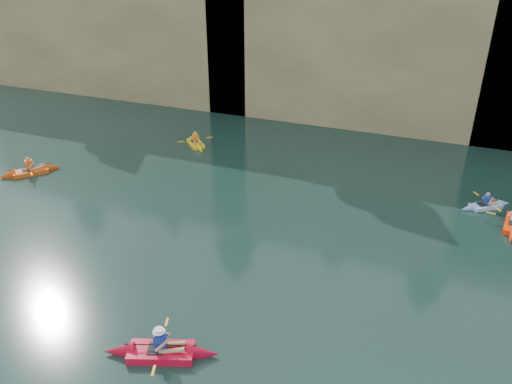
% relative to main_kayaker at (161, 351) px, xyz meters
% --- Properties ---
extents(ground, '(160.00, 160.00, 0.00)m').
position_rel_main_kayaker_xyz_m(ground, '(0.11, 2.12, -0.19)').
color(ground, black).
rests_on(ground, ground).
extents(cliff, '(70.00, 16.00, 12.00)m').
position_rel_main_kayaker_xyz_m(cliff, '(0.11, 32.12, 5.81)').
color(cliff, tan).
rests_on(cliff, ground).
extents(cliff_slab_west, '(26.00, 2.40, 10.56)m').
position_rel_main_kayaker_xyz_m(cliff_slab_west, '(-19.89, 24.72, 5.09)').
color(cliff_slab_west, '#9B8B5E').
rests_on(cliff_slab_west, ground).
extents(cliff_slab_center, '(24.00, 2.40, 11.40)m').
position_rel_main_kayaker_xyz_m(cliff_slab_center, '(2.11, 24.72, 5.51)').
color(cliff_slab_center, '#9B8B5E').
rests_on(cliff_slab_center, ground).
extents(sea_cave_west, '(4.50, 1.00, 4.00)m').
position_rel_main_kayaker_xyz_m(sea_cave_west, '(-17.89, 24.07, 1.81)').
color(sea_cave_west, black).
rests_on(sea_cave_west, ground).
extents(sea_cave_center, '(3.50, 1.00, 3.20)m').
position_rel_main_kayaker_xyz_m(sea_cave_center, '(-3.89, 24.07, 1.41)').
color(sea_cave_center, black).
rests_on(sea_cave_center, ground).
extents(sea_cave_east, '(5.00, 1.00, 4.50)m').
position_rel_main_kayaker_xyz_m(sea_cave_east, '(10.11, 24.07, 2.06)').
color(sea_cave_east, black).
rests_on(sea_cave_east, ground).
extents(main_kayaker, '(3.89, 2.44, 1.42)m').
position_rel_main_kayaker_xyz_m(main_kayaker, '(0.00, 0.00, 0.00)').
color(main_kayaker, red).
rests_on(main_kayaker, ground).
extents(kayaker_orange, '(2.81, 3.11, 1.30)m').
position_rel_main_kayaker_xyz_m(kayaker_orange, '(-14.52, 9.44, -0.03)').
color(kayaker_orange, '#D9480D').
rests_on(kayaker_orange, ground).
extents(kayaker_yellow, '(2.59, 2.57, 1.20)m').
position_rel_main_kayaker_xyz_m(kayaker_yellow, '(-7.67, 16.92, -0.04)').
color(kayaker_yellow, yellow).
rests_on(kayaker_yellow, ground).
extents(kayaker_ltblue_mid, '(2.65, 2.17, 1.06)m').
position_rel_main_kayaker_xyz_m(kayaker_ltblue_mid, '(10.03, 14.82, -0.06)').
color(kayaker_ltblue_mid, '#8FC0EF').
rests_on(kayaker_ltblue_mid, ground).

